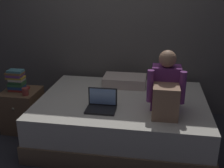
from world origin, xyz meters
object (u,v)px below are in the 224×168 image
bed (122,118)px  book_stack (17,81)px  pillow (125,81)px  nightstand (23,110)px  laptop (102,104)px  person_sitting (166,90)px  mug (25,92)px

bed → book_stack: (-1.34, 0.01, 0.41)m
pillow → book_stack: (-1.31, -0.44, 0.08)m
nightstand → book_stack: bearing=168.9°
book_stack → nightstand: bearing=-11.1°
laptop → pillow: laptop is taller
person_sitting → mug: size_ratio=7.28×
nightstand → person_sitting: bearing=-9.0°
pillow → mug: size_ratio=6.22×
bed → nightstand: nightstand is taller
person_sitting → mug: (-1.65, 0.16, -0.19)m
bed → mug: mug is taller
bed → nightstand: bearing=180.0°
bed → book_stack: book_stack is taller
person_sitting → bed: bearing=149.9°
bed → laptop: size_ratio=6.25×
nightstand → mug: bearing=-42.7°
person_sitting → mug: 1.67m
laptop → pillow: bearing=78.3°
laptop → nightstand: bearing=163.6°
nightstand → book_stack: 0.40m
bed → mug: (-1.17, -0.12, 0.32)m
bed → person_sitting: 0.76m
nightstand → bed: bearing=-0.0°
book_stack → laptop: bearing=-16.2°
laptop → book_stack: (-1.15, 0.33, 0.09)m
mug → pillow: bearing=26.5°
nightstand → pillow: 1.39m
person_sitting → book_stack: bearing=171.0°
bed → nightstand: 1.30m
laptop → mug: laptop is taller
nightstand → mug: (0.13, -0.12, 0.31)m
person_sitting → book_stack: size_ratio=2.42×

